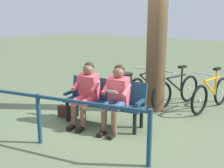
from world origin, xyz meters
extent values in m
plane|color=#566647|center=(0.00, 0.00, 0.00)|extent=(40.00, 40.00, 0.00)
cube|color=navy|center=(0.06, 0.18, 0.42)|extent=(1.64, 0.64, 0.05)
cube|color=navy|center=(0.08, -0.01, 0.66)|extent=(1.60, 0.34, 0.42)
cube|color=navy|center=(-0.69, 0.08, 0.56)|extent=(0.11, 0.40, 0.05)
cube|color=navy|center=(0.81, 0.28, 0.56)|extent=(0.11, 0.40, 0.05)
cylinder|color=black|center=(-0.68, 0.26, 0.20)|extent=(0.07, 0.07, 0.40)
cylinder|color=black|center=(0.75, 0.45, 0.20)|extent=(0.07, 0.07, 0.40)
cylinder|color=black|center=(-0.63, -0.08, 0.20)|extent=(0.07, 0.07, 0.40)
cylinder|color=black|center=(0.80, 0.11, 0.20)|extent=(0.07, 0.07, 0.40)
cube|color=#D84C59|center=(-0.25, 0.12, 0.71)|extent=(0.42, 0.35, 0.55)
sphere|color=brown|center=(-0.26, 0.14, 1.06)|extent=(0.21, 0.21, 0.21)
sphere|color=black|center=(-0.25, 0.11, 1.10)|extent=(0.20, 0.20, 0.20)
cylinder|color=#334772|center=(-0.38, 0.31, 0.49)|extent=(0.20, 0.42, 0.15)
cylinder|color=brown|center=(-0.40, 0.51, 0.23)|extent=(0.11, 0.11, 0.45)
cube|color=black|center=(-0.42, 0.60, 0.04)|extent=(0.12, 0.23, 0.07)
cylinder|color=#D84C59|center=(-0.47, 0.21, 0.77)|extent=(0.13, 0.31, 0.23)
cylinder|color=#334772|center=(-0.18, 0.33, 0.49)|extent=(0.20, 0.42, 0.15)
cylinder|color=brown|center=(-0.21, 0.53, 0.23)|extent=(0.11, 0.11, 0.45)
cube|color=black|center=(-0.22, 0.63, 0.04)|extent=(0.12, 0.23, 0.07)
cylinder|color=#D84C59|center=(-0.07, 0.27, 0.77)|extent=(0.13, 0.31, 0.23)
cube|color=silver|center=(-0.29, 0.42, 0.77)|extent=(0.21, 0.15, 0.09)
cube|color=#D84C59|center=(0.38, 0.21, 0.71)|extent=(0.42, 0.35, 0.55)
sphere|color=brown|center=(0.38, 0.22, 1.06)|extent=(0.21, 0.21, 0.21)
sphere|color=black|center=(0.38, 0.20, 1.10)|extent=(0.20, 0.20, 0.20)
cylinder|color=#D84C59|center=(0.26, 0.39, 0.49)|extent=(0.20, 0.42, 0.15)
cylinder|color=brown|center=(0.23, 0.59, 0.23)|extent=(0.11, 0.11, 0.45)
cube|color=black|center=(0.22, 0.69, 0.04)|extent=(0.12, 0.23, 0.07)
cylinder|color=#D84C59|center=(0.17, 0.30, 0.77)|extent=(0.13, 0.31, 0.23)
cylinder|color=#D84C59|center=(0.46, 0.42, 0.49)|extent=(0.20, 0.42, 0.15)
cylinder|color=brown|center=(0.43, 0.61, 0.23)|extent=(0.11, 0.11, 0.45)
cube|color=black|center=(0.42, 0.71, 0.04)|extent=(0.12, 0.23, 0.07)
cylinder|color=#D84C59|center=(0.56, 0.35, 0.77)|extent=(0.13, 0.31, 0.23)
cube|color=#3F1E14|center=(0.95, 0.30, 0.12)|extent=(0.31, 0.17, 0.24)
cylinder|color=#4C3823|center=(-0.38, -1.18, 1.65)|extent=(0.43, 0.43, 3.31)
cylinder|color=slate|center=(0.33, -0.99, 0.38)|extent=(0.40, 0.40, 0.76)
cylinder|color=black|center=(0.33, -0.99, 0.77)|extent=(0.42, 0.42, 0.03)
torus|color=black|center=(-1.32, -1.39, 0.33)|extent=(0.20, 0.66, 0.66)
cylinder|color=silver|center=(-1.32, -1.39, 0.33)|extent=(0.06, 0.07, 0.06)
torus|color=black|center=(-1.53, -2.39, 0.33)|extent=(0.20, 0.66, 0.66)
cylinder|color=silver|center=(-1.53, -2.39, 0.33)|extent=(0.06, 0.07, 0.06)
cylinder|color=orange|center=(-1.42, -1.89, 0.71)|extent=(0.17, 0.63, 0.04)
cylinder|color=orange|center=(-1.41, -1.81, 0.51)|extent=(0.16, 0.59, 0.43)
cylinder|color=orange|center=(-1.46, -2.07, 0.63)|extent=(0.04, 0.04, 0.55)
cube|color=black|center=(-1.46, -2.07, 0.91)|extent=(0.13, 0.23, 0.05)
cylinder|color=#B2B2B7|center=(-1.34, -1.49, 0.88)|extent=(0.48, 0.13, 0.03)
torus|color=black|center=(-0.53, -1.22, 0.33)|extent=(0.24, 0.65, 0.66)
cylinder|color=silver|center=(-0.53, -1.22, 0.33)|extent=(0.06, 0.07, 0.06)
torus|color=black|center=(-0.82, -2.20, 0.33)|extent=(0.24, 0.65, 0.66)
cylinder|color=silver|center=(-0.82, -2.20, 0.33)|extent=(0.06, 0.07, 0.06)
cylinder|color=black|center=(-0.67, -1.71, 0.71)|extent=(0.22, 0.62, 0.04)
cylinder|color=black|center=(-0.65, -1.63, 0.51)|extent=(0.21, 0.58, 0.43)
cylinder|color=black|center=(-0.73, -1.88, 0.63)|extent=(0.04, 0.04, 0.55)
cube|color=black|center=(-0.73, -1.88, 0.91)|extent=(0.15, 0.24, 0.05)
cylinder|color=#B2B2B7|center=(-0.56, -1.32, 0.88)|extent=(0.47, 0.17, 0.03)
torus|color=black|center=(0.13, -1.24, 0.33)|extent=(0.13, 0.66, 0.66)
cylinder|color=silver|center=(0.13, -1.24, 0.33)|extent=(0.06, 0.07, 0.06)
torus|color=black|center=(0.02, -2.25, 0.33)|extent=(0.13, 0.66, 0.66)
cylinder|color=silver|center=(0.02, -2.25, 0.33)|extent=(0.06, 0.07, 0.06)
cylinder|color=black|center=(0.07, -1.74, 0.71)|extent=(0.11, 0.63, 0.04)
cylinder|color=black|center=(0.08, -1.66, 0.51)|extent=(0.10, 0.60, 0.43)
cylinder|color=black|center=(0.05, -1.93, 0.63)|extent=(0.04, 0.04, 0.55)
cube|color=black|center=(0.05, -1.93, 0.91)|extent=(0.11, 0.23, 0.05)
cylinder|color=#B2B2B7|center=(0.12, -1.34, 0.88)|extent=(0.48, 0.08, 0.03)
cylinder|color=navy|center=(-1.38, 1.11, 0.42)|extent=(0.07, 0.07, 0.85)
cylinder|color=navy|center=(0.46, 1.44, 0.42)|extent=(0.07, 0.07, 0.85)
cylinder|color=navy|center=(0.46, 1.44, 0.81)|extent=(3.69, 0.71, 0.06)
camera|label=1|loc=(-2.94, 4.37, 2.07)|focal=45.07mm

